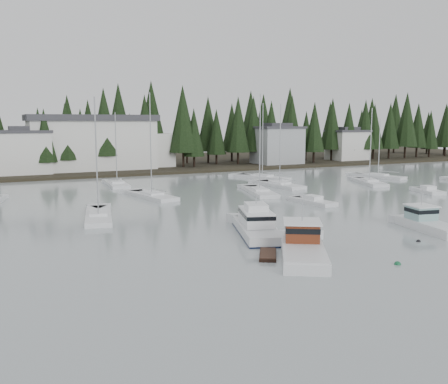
% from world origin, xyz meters
% --- Properties ---
extents(far_shore_land, '(240.00, 54.00, 1.00)m').
position_xyz_m(far_shore_land, '(0.00, 97.00, 0.00)').
color(far_shore_land, black).
rests_on(far_shore_land, ground).
extents(conifer_treeline, '(200.00, 22.00, 20.00)m').
position_xyz_m(conifer_treeline, '(0.00, 86.00, 0.00)').
color(conifer_treeline, black).
rests_on(conifer_treeline, ground).
extents(house_west, '(9.54, 7.42, 8.75)m').
position_xyz_m(house_west, '(-18.00, 79.00, 4.65)').
color(house_west, silver).
rests_on(house_west, ground).
extents(house_east_a, '(10.60, 8.48, 9.25)m').
position_xyz_m(house_east_a, '(36.00, 78.00, 4.90)').
color(house_east_a, '#999EA0').
rests_on(house_east_a, ground).
extents(house_east_b, '(9.54, 7.42, 8.25)m').
position_xyz_m(house_east_b, '(58.00, 80.00, 4.40)').
color(house_east_b, silver).
rests_on(house_east_b, ground).
extents(harbor_inn, '(29.50, 11.50, 10.90)m').
position_xyz_m(harbor_inn, '(-2.96, 82.34, 5.78)').
color(harbor_inn, silver).
rests_on(harbor_inn, ground).
extents(lobster_boat_brown, '(7.55, 9.63, 4.64)m').
position_xyz_m(lobster_boat_brown, '(-3.85, 10.61, 0.53)').
color(lobster_boat_brown, silver).
rests_on(lobster_boat_brown, ground).
extents(cabin_cruiser_center, '(6.14, 10.37, 4.26)m').
position_xyz_m(cabin_cruiser_center, '(-3.29, 18.40, 0.64)').
color(cabin_cruiser_center, silver).
rests_on(cabin_cruiser_center, ground).
extents(lobster_boat_teal, '(4.01, 7.89, 4.19)m').
position_xyz_m(lobster_boat_teal, '(12.07, 12.96, 0.50)').
color(lobster_boat_teal, silver).
rests_on(lobster_boat_teal, ground).
extents(sailboat_0, '(6.31, 11.12, 13.81)m').
position_xyz_m(sailboat_0, '(19.53, 56.48, 0.07)').
color(sailboat_0, silver).
rests_on(sailboat_0, ground).
extents(sailboat_1, '(4.54, 10.33, 14.34)m').
position_xyz_m(sailboat_1, '(-5.02, 43.62, 0.07)').
color(sailboat_1, silver).
rests_on(sailboat_1, ground).
extents(sailboat_2, '(3.52, 9.18, 12.04)m').
position_xyz_m(sailboat_2, '(-6.13, 57.92, 0.06)').
color(sailboat_2, silver).
rests_on(sailboat_2, ground).
extents(sailboat_3, '(5.46, 11.08, 14.41)m').
position_xyz_m(sailboat_3, '(9.92, 40.79, 0.07)').
color(sailboat_3, silver).
rests_on(sailboat_3, ground).
extents(sailboat_4, '(6.15, 10.50, 12.76)m').
position_xyz_m(sailboat_4, '(31.67, 42.65, 0.06)').
color(sailboat_4, silver).
rests_on(sailboat_4, ground).
extents(sailboat_6, '(3.68, 10.14, 13.28)m').
position_xyz_m(sailboat_6, '(16.58, 46.06, 0.06)').
color(sailboat_6, silver).
rests_on(sailboat_6, ground).
extents(sailboat_10, '(4.71, 10.88, 13.11)m').
position_xyz_m(sailboat_10, '(-14.47, 32.26, 0.07)').
color(sailboat_10, silver).
rests_on(sailboat_10, ground).
extents(sailboat_11, '(5.09, 10.34, 11.09)m').
position_xyz_m(sailboat_11, '(39.18, 48.67, 0.06)').
color(sailboat_11, silver).
rests_on(sailboat_11, ground).
extents(runabout_1, '(2.93, 6.83, 1.42)m').
position_xyz_m(runabout_1, '(11.36, 30.13, 0.13)').
color(runabout_1, silver).
rests_on(runabout_1, ground).
extents(runabout_2, '(3.62, 5.87, 1.42)m').
position_xyz_m(runabout_2, '(31.75, 30.68, 0.13)').
color(runabout_2, silver).
rests_on(runabout_2, ground).
extents(mooring_buoy_green, '(0.48, 0.48, 0.48)m').
position_xyz_m(mooring_buoy_green, '(0.94, 5.66, 0.00)').
color(mooring_buoy_green, '#145933').
rests_on(mooring_buoy_green, ground).
extents(mooring_buoy_dark, '(0.38, 0.38, 0.38)m').
position_xyz_m(mooring_buoy_dark, '(7.62, 9.97, 0.00)').
color(mooring_buoy_dark, black).
rests_on(mooring_buoy_dark, ground).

